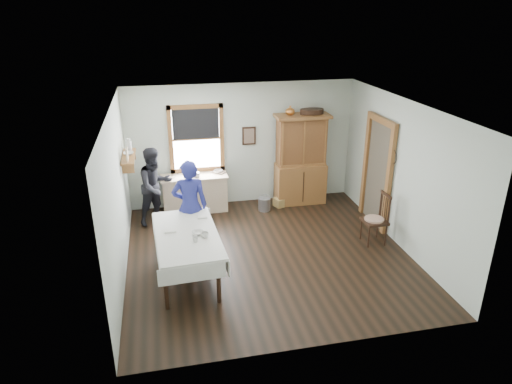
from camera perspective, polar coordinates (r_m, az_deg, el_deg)
The scene contains 20 objects.
room at distance 7.81m, azimuth 1.58°, elevation 0.86°, with size 5.01×5.01×2.70m.
window at distance 9.89m, azimuth -7.48°, elevation 7.07°, with size 1.18×0.07×1.48m.
doorway at distance 9.45m, azimuth 14.97°, elevation 2.76°, with size 0.09×1.14×2.22m.
wall_shelf at distance 9.01m, azimuth -15.65°, elevation 4.50°, with size 0.24×1.00×0.44m.
framed_picture at distance 10.06m, azimuth -0.88°, elevation 7.02°, with size 0.30×0.04×0.40m, color black.
rug_beater at distance 8.82m, azimuth 16.86°, elevation 4.98°, with size 0.27×0.27×0.01m, color black.
work_counter at distance 10.03m, azimuth -7.64°, elevation -0.15°, with size 1.42×0.54×0.81m, color #CAA98C.
china_hutch at distance 10.23m, azimuth 5.63°, elevation 4.04°, with size 1.19×0.57×2.03m, color #955F2E.
dining_table at distance 7.68m, azimuth -8.48°, elevation -7.75°, with size 1.03×1.95×0.78m, color silver.
spindle_chair at distance 8.84m, azimuth 14.62°, elevation -3.24°, with size 0.46×0.46×1.00m, color black.
pail at distance 10.05m, azimuth 1.05°, elevation -1.52°, with size 0.27×0.27×0.29m, color #96979E.
wicker_basket at distance 10.30m, azimuth 3.20°, elevation -1.23°, with size 0.32×0.23×0.19m, color #A6844B.
woman_blue at distance 8.29m, azimuth -8.22°, elevation -2.17°, with size 0.59×0.38×1.60m, color navy.
figure_dark at distance 9.50m, azimuth -12.43°, elevation 0.41°, with size 0.72×0.56×1.49m, color black.
table_cup_a at distance 7.32m, azimuth -6.40°, elevation -5.34°, with size 0.11×0.11×0.09m, color silver.
table_cup_b at distance 7.20m, azimuth -7.59°, elevation -5.88°, with size 0.10×0.10×0.09m, color silver.
table_bowl at distance 7.44m, azimuth -7.29°, elevation -5.06°, with size 0.21×0.21×0.05m, color silver.
counter_book at distance 9.93m, azimuth -5.01°, elevation 2.32°, with size 0.16×0.22×0.02m, color #735C4D.
counter_bowl at distance 9.98m, azimuth -4.75°, elevation 2.57°, with size 0.20×0.20×0.06m, color silver.
shelf_bowl at distance 9.02m, azimuth -15.67°, elevation 4.66°, with size 0.22×0.22×0.05m, color silver.
Camera 1 is at (-1.73, -7.05, 4.21)m, focal length 32.00 mm.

